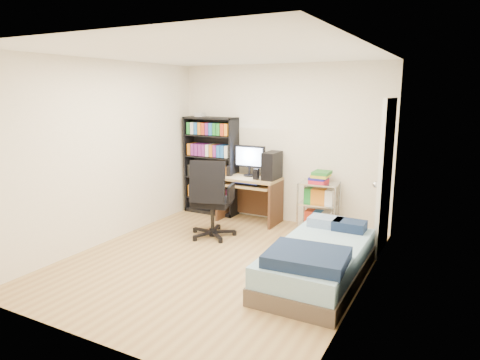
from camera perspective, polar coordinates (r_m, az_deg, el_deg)
The scene contains 7 objects.
room at distance 5.09m, azimuth -3.18°, elevation 2.38°, with size 3.58×4.08×2.58m.
media_shelf at distance 7.33m, azimuth -3.90°, elevation 2.08°, with size 0.93×0.31×1.72m.
computer_desk at distance 6.85m, azimuth 2.17°, elevation -0.20°, with size 0.97×0.56×1.22m.
office_chair at distance 6.17m, azimuth -3.83°, elevation -4.37°, with size 0.84×0.84×1.15m.
wire_cart at distance 6.48m, azimuth 10.51°, elevation -1.61°, with size 0.60×0.45×0.92m.
bed at distance 4.89m, azimuth 10.30°, elevation -10.65°, with size 0.92×1.83×0.52m.
door at distance 5.81m, azimuth 18.79°, elevation 0.43°, with size 0.12×0.80×2.00m.
Camera 1 is at (2.60, -4.30, 2.07)m, focal length 32.00 mm.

